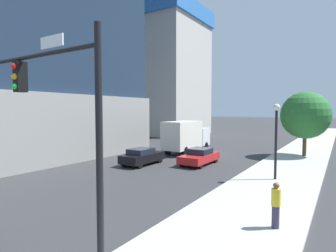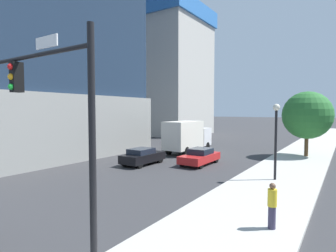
{
  "view_description": "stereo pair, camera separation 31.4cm",
  "coord_description": "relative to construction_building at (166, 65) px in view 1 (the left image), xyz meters",
  "views": [
    {
      "loc": [
        12.43,
        -0.51,
        4.63
      ],
      "look_at": [
        1.0,
        17.43,
        3.44
      ],
      "focal_mm": 29.37,
      "sensor_mm": 36.0,
      "label": 1
    },
    {
      "loc": [
        12.7,
        -0.34,
        4.63
      ],
      "look_at": [
        1.0,
        17.43,
        3.44
      ],
      "focal_mm": 29.37,
      "sensor_mm": 36.0,
      "label": 2
    }
  ],
  "objects": [
    {
      "name": "box_truck",
      "position": [
        15.21,
        -19.66,
        -11.65
      ],
      "size": [
        2.36,
        7.13,
        3.48
      ],
      "color": "silver",
      "rests_on": "ground"
    },
    {
      "name": "construction_building",
      "position": [
        0.0,
        0.0,
        0.0
      ],
      "size": [
        18.16,
        21.42,
        34.17
      ],
      "color": "#B2AFA8",
      "rests_on": "ground"
    },
    {
      "name": "pedestrian_yellow_shirt",
      "position": [
        27.58,
        -35.06,
        -12.5
      ],
      "size": [
        0.34,
        0.34,
        1.76
      ],
      "color": "#38334C",
      "rests_on": "sidewalk"
    },
    {
      "name": "street_tree",
      "position": [
        26.51,
        -15.81,
        -9.38
      ],
      "size": [
        4.66,
        4.66,
        6.36
      ],
      "color": "brown",
      "rests_on": "sidewalk"
    },
    {
      "name": "sidewalk",
      "position": [
        26.12,
        -25.42,
        -13.48
      ],
      "size": [
        5.1,
        120.0,
        0.15
      ],
      "primitive_type": "cube",
      "color": "#B2AFA8",
      "rests_on": "ground"
    },
    {
      "name": "car_red",
      "position": [
        19.31,
        -24.67,
        -12.86
      ],
      "size": [
        1.95,
        4.46,
        1.38
      ],
      "color": "red",
      "rests_on": "ground"
    },
    {
      "name": "car_black",
      "position": [
        15.21,
        -27.43,
        -12.83
      ],
      "size": [
        1.88,
        4.15,
        1.41
      ],
      "color": "black",
      "rests_on": "ground"
    },
    {
      "name": "traffic_light_pole",
      "position": [
        22.27,
        -40.58,
        -8.69
      ],
      "size": [
        5.88,
        0.48,
        6.88
      ],
      "color": "black",
      "rests_on": "sidewalk"
    },
    {
      "name": "street_lamp",
      "position": [
        26.02,
        -27.2,
        -10.11
      ],
      "size": [
        0.44,
        0.44,
        4.91
      ],
      "color": "black",
      "rests_on": "sidewalk"
    }
  ]
}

